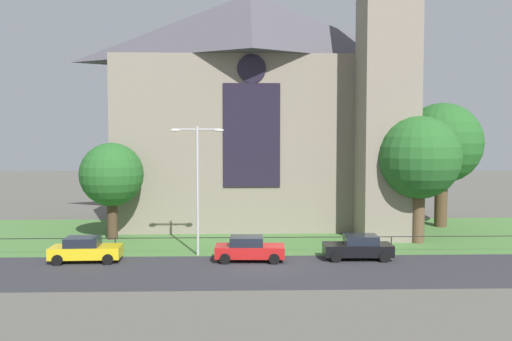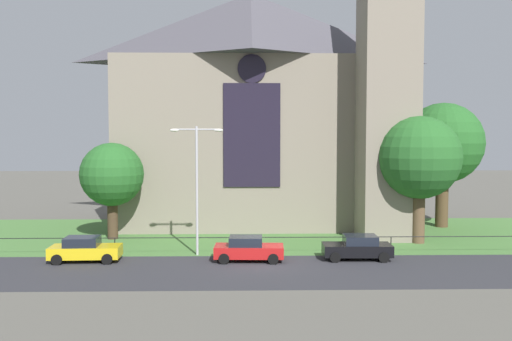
{
  "view_description": "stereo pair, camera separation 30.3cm",
  "coord_description": "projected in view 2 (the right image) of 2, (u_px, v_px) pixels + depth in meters",
  "views": [
    {
      "loc": [
        -1.44,
        -33.13,
        7.62
      ],
      "look_at": [
        -0.18,
        8.0,
        5.09
      ],
      "focal_mm": 39.16,
      "sensor_mm": 36.0,
      "label": 1
    },
    {
      "loc": [
        -1.14,
        -33.14,
        7.62
      ],
      "look_at": [
        -0.18,
        8.0,
        5.09
      ],
      "focal_mm": 39.16,
      "sensor_mm": 36.0,
      "label": 2
    }
  ],
  "objects": [
    {
      "name": "ground",
      "position": [
        258.0,
        234.0,
        43.54
      ],
      "size": [
        160.0,
        160.0,
        0.0
      ],
      "primitive_type": "plane",
      "color": "#56544C"
    },
    {
      "name": "road_asphalt",
      "position": [
        263.0,
        271.0,
        31.57
      ],
      "size": [
        120.0,
        8.0,
        0.01
      ],
      "primitive_type": "cube",
      "color": "#2D2D33",
      "rests_on": "ground"
    },
    {
      "name": "grass_verge",
      "position": [
        258.0,
        239.0,
        41.55
      ],
      "size": [
        120.0,
        20.0,
        0.01
      ],
      "primitive_type": "cube",
      "color": "#477538",
      "rests_on": "ground"
    },
    {
      "name": "church_building",
      "position": [
        260.0,
        106.0,
        48.32
      ],
      "size": [
        23.2,
        16.2,
        26.0
      ],
      "color": "gray",
      "rests_on": "ground"
    },
    {
      "name": "iron_railing",
      "position": [
        254.0,
        239.0,
        35.99
      ],
      "size": [
        35.77,
        0.07,
        1.13
      ],
      "color": "black",
      "rests_on": "ground"
    },
    {
      "name": "tree_left_near",
      "position": [
        112.0,
        175.0,
        41.23
      ],
      "size": [
        4.69,
        4.69,
        7.15
      ],
      "color": "#423021",
      "rests_on": "ground"
    },
    {
      "name": "tree_right_near",
      "position": [
        419.0,
        158.0,
        39.57
      ],
      "size": [
        5.9,
        5.9,
        9.07
      ],
      "color": "brown",
      "rests_on": "ground"
    },
    {
      "name": "tree_right_far",
      "position": [
        443.0,
        144.0,
        46.62
      ],
      "size": [
        6.73,
        6.73,
        10.42
      ],
      "color": "#4C3823",
      "rests_on": "ground"
    },
    {
      "name": "streetlamp_near",
      "position": [
        197.0,
        174.0,
        35.54
      ],
      "size": [
        3.37,
        0.26,
        8.26
      ],
      "color": "#B2B2B7",
      "rests_on": "ground"
    },
    {
      "name": "parked_car_yellow",
      "position": [
        85.0,
        249.0,
        33.94
      ],
      "size": [
        4.26,
        2.14,
        1.51
      ],
      "rotation": [
        0.0,
        0.0,
        0.04
      ],
      "color": "gold",
      "rests_on": "ground"
    },
    {
      "name": "parked_car_red",
      "position": [
        248.0,
        249.0,
        34.09
      ],
      "size": [
        4.27,
        2.17,
        1.51
      ],
      "rotation": [
        0.0,
        0.0,
        -0.04
      ],
      "color": "#B21919",
      "rests_on": "ground"
    },
    {
      "name": "parked_car_black",
      "position": [
        358.0,
        247.0,
        34.51
      ],
      "size": [
        4.25,
        2.11,
        1.51
      ],
      "rotation": [
        0.0,
        0.0,
        3.12
      ],
      "color": "black",
      "rests_on": "ground"
    }
  ]
}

